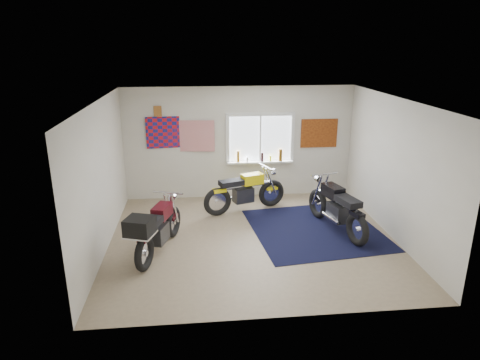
{
  "coord_description": "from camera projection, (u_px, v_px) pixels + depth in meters",
  "views": [
    {
      "loc": [
        -1.02,
        -7.52,
        3.71
      ],
      "look_at": [
        -0.2,
        0.4,
        1.1
      ],
      "focal_mm": 32.0,
      "sensor_mm": 36.0,
      "label": 1
    }
  ],
  "objects": [
    {
      "name": "yellow_triumph",
      "position": [
        245.0,
        192.0,
        9.64
      ],
      "size": [
        1.93,
        0.84,
        1.01
      ],
      "rotation": [
        0.0,
        0.0,
        0.33
      ],
      "color": "black",
      "rests_on": "ground"
    },
    {
      "name": "room_shell",
      "position": [
        253.0,
        158.0,
        7.85
      ],
      "size": [
        5.5,
        5.5,
        5.5
      ],
      "color": "white",
      "rests_on": "ground"
    },
    {
      "name": "maroon_tourer",
      "position": [
        156.0,
        229.0,
        7.58
      ],
      "size": [
        0.95,
        1.94,
        1.0
      ],
      "rotation": [
        0.0,
        0.0,
        1.25
      ],
      "color": "black",
      "rests_on": "ground"
    },
    {
      "name": "oil_bottles",
      "position": [
        264.0,
        156.0,
        10.37
      ],
      "size": [
        1.12,
        0.09,
        0.3
      ],
      "color": "#966215",
      "rests_on": "window_assembly"
    },
    {
      "name": "black_chrome_bike",
      "position": [
        337.0,
        209.0,
        8.63
      ],
      "size": [
        0.78,
        2.05,
        1.07
      ],
      "rotation": [
        0.0,
        0.0,
        1.83
      ],
      "color": "black",
      "rests_on": "navy_rug"
    },
    {
      "name": "triumph_poster",
      "position": [
        319.0,
        133.0,
        10.41
      ],
      "size": [
        0.9,
        0.03,
        0.7
      ],
      "primitive_type": "cube",
      "color": "#A54C14",
      "rests_on": "room_shell"
    },
    {
      "name": "window_assembly",
      "position": [
        260.0,
        142.0,
        10.32
      ],
      "size": [
        1.66,
        0.17,
        1.26
      ],
      "color": "white",
      "rests_on": "room_shell"
    },
    {
      "name": "flag_display",
      "position": [
        158.0,
        111.0,
        9.85
      ],
      "size": [
        1.6,
        0.1,
        1.17
      ],
      "color": "red",
      "rests_on": "room_shell"
    },
    {
      "name": "navy_rug",
      "position": [
        315.0,
        229.0,
        8.79
      ],
      "size": [
        2.78,
        2.87,
        0.01
      ],
      "primitive_type": "cube",
      "rotation": [
        0.0,
        0.0,
        0.11
      ],
      "color": "black",
      "rests_on": "ground"
    },
    {
      "name": "ground",
      "position": [
        252.0,
        239.0,
        8.36
      ],
      "size": [
        5.5,
        5.5,
        0.0
      ],
      "primitive_type": "plane",
      "color": "#9E896B",
      "rests_on": "ground"
    }
  ]
}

